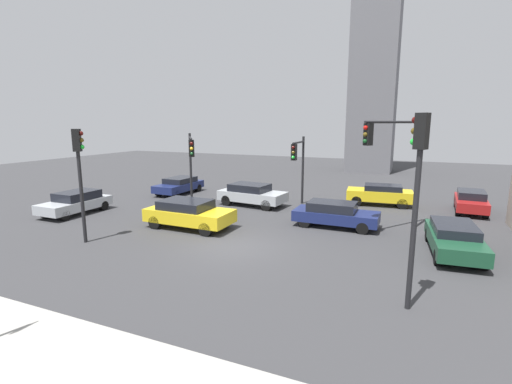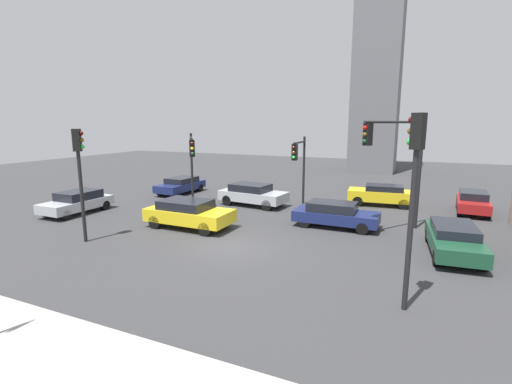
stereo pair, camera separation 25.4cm
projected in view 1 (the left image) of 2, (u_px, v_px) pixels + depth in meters
ground_plane at (234, 247)px, 16.76m from camera, size 87.25×87.25×0.00m
sidewalk_corner at (36, 376)px, 8.10m from camera, size 31.13×4.09×0.15m
traffic_light_0 at (397, 151)px, 18.05m from camera, size 2.56×3.61×5.75m
traffic_light_1 at (298, 159)px, 23.98m from camera, size 0.33×2.67×4.59m
traffic_light_2 at (191, 156)px, 23.54m from camera, size 2.13×2.96×4.81m
traffic_light_3 at (417, 177)px, 10.48m from camera, size 0.49×0.42×5.79m
traffic_light_4 at (79, 165)px, 16.72m from camera, size 0.49×0.44×5.25m
car_0 at (454, 238)px, 15.76m from camera, size 2.24×4.75×1.28m
car_1 at (335, 214)px, 19.83m from camera, size 4.43×1.82×1.35m
car_2 at (179, 185)px, 29.09m from camera, size 2.04×4.32×1.27m
car_3 at (76, 202)px, 22.70m from camera, size 1.92×4.24×1.37m
car_4 at (380, 194)px, 25.02m from camera, size 4.37×2.15×1.40m
car_5 at (252, 194)px, 24.91m from camera, size 4.65×2.45×1.46m
car_6 at (189, 213)px, 19.65m from camera, size 4.62×2.17×1.48m
car_7 at (471, 201)px, 23.06m from camera, size 1.89×4.08×1.34m
skyline_tower at (375, 56)px, 40.36m from camera, size 4.87×4.87×25.26m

